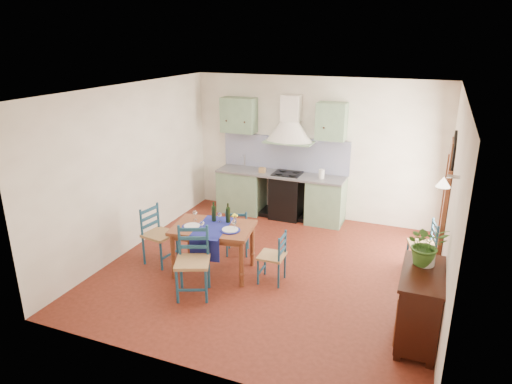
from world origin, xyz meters
TOP-DOWN VIEW (x-y plane):
  - floor at (0.00, 0.00)m, footprint 5.00×5.00m
  - back_wall at (-0.47, 2.29)m, footprint 5.00×0.96m
  - right_wall at (2.50, 0.28)m, footprint 0.26×5.00m
  - left_wall at (-2.50, 0.00)m, footprint 0.04×5.00m
  - ceiling at (0.00, 0.00)m, footprint 5.00×5.00m
  - dining_table at (-0.78, -0.42)m, footprint 1.32×1.02m
  - chair_near at (-0.76, -1.11)m, footprint 0.61×0.61m
  - chair_far at (-0.70, 0.30)m, footprint 0.48×0.48m
  - chair_left at (-1.76, -0.46)m, footprint 0.51×0.51m
  - chair_right at (0.18, -0.36)m, footprint 0.38×0.38m
  - chair_spare at (2.23, 0.84)m, footprint 0.47×0.47m
  - sideboard at (2.26, -1.04)m, footprint 0.50×1.05m
  - potted_plant at (2.25, -0.83)m, footprint 0.57×0.53m

SIDE VIEW (x-z plane):
  - floor at x=0.00m, z-range 0.00..0.00m
  - chair_right at x=0.18m, z-range 0.01..0.81m
  - chair_far at x=-0.70m, z-range 0.01..0.83m
  - chair_spare at x=2.23m, z-range 0.01..0.84m
  - chair_left at x=-1.76m, z-range 0.02..0.96m
  - sideboard at x=2.26m, z-range 0.04..0.98m
  - chair_near at x=-0.76m, z-range 0.02..1.02m
  - dining_table at x=-0.78m, z-range 0.14..1.22m
  - back_wall at x=-0.47m, z-range -0.35..2.45m
  - potted_plant at x=2.25m, z-range 0.94..1.45m
  - right_wall at x=2.50m, z-range -0.06..2.74m
  - left_wall at x=-2.50m, z-range 0.00..2.80m
  - ceiling at x=0.00m, z-range 2.80..2.81m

